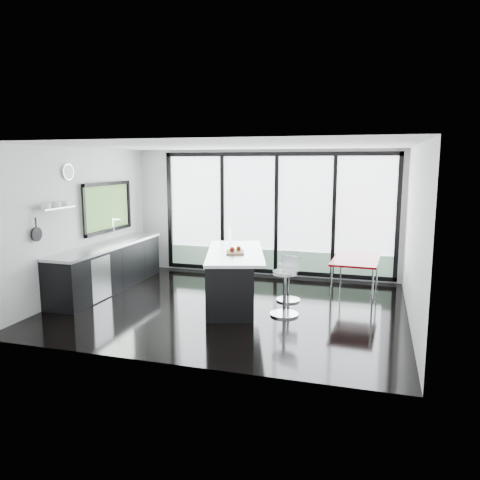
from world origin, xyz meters
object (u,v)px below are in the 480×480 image
(island, at_px, (231,277))
(red_table, at_px, (355,278))
(bar_stool_far, at_px, (288,282))
(bar_stool_near, at_px, (285,293))

(island, relative_size, red_table, 1.77)
(red_table, bearing_deg, bar_stool_far, -154.47)
(red_table, bearing_deg, island, -156.06)
(island, height_order, bar_stool_near, island)
(bar_stool_near, relative_size, bar_stool_far, 1.08)
(bar_stool_far, bearing_deg, red_table, 20.79)
(island, bearing_deg, red_table, 23.94)
(island, distance_m, bar_stool_near, 1.16)
(red_table, bearing_deg, bar_stool_near, -127.66)
(island, distance_m, bar_stool_far, 1.07)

